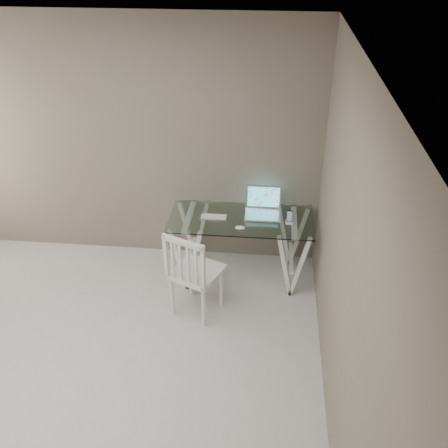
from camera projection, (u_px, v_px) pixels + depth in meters
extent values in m
plane|color=#BCB9B4|center=(83.00, 400.00, 4.14)|extent=(4.50, 4.50, 0.00)
cube|color=white|center=(10.00, 72.00, 2.72)|extent=(4.00, 4.50, 0.02)
cube|color=#6F6457|center=(135.00, 144.00, 5.34)|extent=(4.00, 0.02, 2.70)
cube|color=#6F6457|center=(349.00, 288.00, 3.26)|extent=(0.02, 4.50, 2.70)
cube|color=silver|center=(241.00, 219.00, 5.20)|extent=(1.50, 0.70, 0.01)
cube|color=white|center=(190.00, 246.00, 5.45)|extent=(0.24, 0.62, 0.72)
cube|color=white|center=(292.00, 251.00, 5.35)|extent=(0.24, 0.62, 0.72)
cube|color=white|center=(196.00, 272.00, 4.86)|extent=(0.58, 0.58, 0.04)
cylinder|color=white|center=(172.00, 296.00, 4.93)|extent=(0.04, 0.04, 0.45)
cylinder|color=white|center=(204.00, 308.00, 4.78)|extent=(0.04, 0.04, 0.45)
cylinder|color=white|center=(191.00, 277.00, 5.19)|extent=(0.04, 0.04, 0.45)
cylinder|color=white|center=(221.00, 287.00, 5.05)|extent=(0.04, 0.04, 0.45)
cube|color=white|center=(184.00, 262.00, 4.57)|extent=(0.42, 0.20, 0.50)
cube|color=silver|center=(263.00, 215.00, 5.24)|extent=(0.38, 0.26, 0.02)
cube|color=#19D899|center=(264.00, 197.00, 5.31)|extent=(0.38, 0.07, 0.25)
cube|color=silver|center=(214.00, 217.00, 5.22)|extent=(0.28, 0.12, 0.01)
ellipsoid|color=white|center=(240.00, 228.00, 5.01)|extent=(0.10, 0.06, 0.03)
cube|color=white|center=(289.00, 222.00, 5.11)|extent=(0.07, 0.07, 0.02)
cube|color=black|center=(289.00, 216.00, 5.09)|extent=(0.06, 0.03, 0.12)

